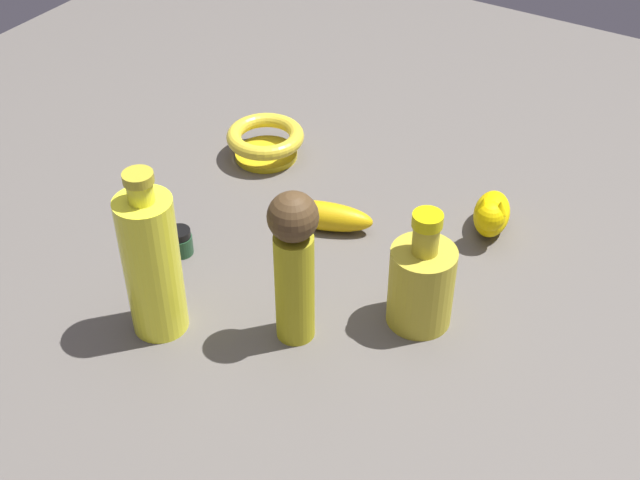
{
  "coord_description": "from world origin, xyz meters",
  "views": [
    {
      "loc": [
        -0.82,
        -0.51,
        0.82
      ],
      "look_at": [
        0.0,
        0.0,
        0.04
      ],
      "focal_mm": 48.05,
      "sensor_mm": 36.0,
      "label": 1
    }
  ],
  "objects_px": {
    "nail_polish_jar": "(180,241)",
    "cat_figurine": "(491,214)",
    "bowl": "(265,140)",
    "bottle_short": "(421,282)",
    "bottle_tall": "(152,263)",
    "banana": "(323,216)",
    "person_figure_adult": "(294,262)"
  },
  "relations": [
    {
      "from": "nail_polish_jar",
      "to": "person_figure_adult",
      "type": "bearing_deg",
      "value": -102.37
    },
    {
      "from": "bottle_short",
      "to": "bowl",
      "type": "bearing_deg",
      "value": 61.16
    },
    {
      "from": "bottle_tall",
      "to": "bowl",
      "type": "distance_m",
      "value": 0.44
    },
    {
      "from": "bottle_tall",
      "to": "person_figure_adult",
      "type": "height_order",
      "value": "bottle_tall"
    },
    {
      "from": "cat_figurine",
      "to": "bowl",
      "type": "bearing_deg",
      "value": 90.9
    },
    {
      "from": "nail_polish_jar",
      "to": "cat_figurine",
      "type": "distance_m",
      "value": 0.47
    },
    {
      "from": "bowl",
      "to": "person_figure_adult",
      "type": "bearing_deg",
      "value": -140.21
    },
    {
      "from": "bowl",
      "to": "bottle_short",
      "type": "bearing_deg",
      "value": -118.84
    },
    {
      "from": "bottle_short",
      "to": "nail_polish_jar",
      "type": "distance_m",
      "value": 0.37
    },
    {
      "from": "banana",
      "to": "bottle_short",
      "type": "xyz_separation_m",
      "value": [
        -0.11,
        -0.22,
        0.04
      ]
    },
    {
      "from": "bowl",
      "to": "nail_polish_jar",
      "type": "bearing_deg",
      "value": -171.99
    },
    {
      "from": "cat_figurine",
      "to": "bowl",
      "type": "xyz_separation_m",
      "value": [
        -0.01,
        0.41,
        -0.0
      ]
    },
    {
      "from": "nail_polish_jar",
      "to": "bottle_tall",
      "type": "bearing_deg",
      "value": -150.88
    },
    {
      "from": "banana",
      "to": "bottle_short",
      "type": "height_order",
      "value": "bottle_short"
    },
    {
      "from": "banana",
      "to": "nail_polish_jar",
      "type": "relative_size",
      "value": 3.76
    },
    {
      "from": "bottle_tall",
      "to": "cat_figurine",
      "type": "distance_m",
      "value": 0.52
    },
    {
      "from": "person_figure_adult",
      "to": "bottle_short",
      "type": "height_order",
      "value": "person_figure_adult"
    },
    {
      "from": "person_figure_adult",
      "to": "cat_figurine",
      "type": "height_order",
      "value": "person_figure_adult"
    },
    {
      "from": "banana",
      "to": "cat_figurine",
      "type": "bearing_deg",
      "value": -169.2
    },
    {
      "from": "person_figure_adult",
      "to": "bottle_short",
      "type": "xyz_separation_m",
      "value": [
        0.11,
        -0.13,
        -0.06
      ]
    },
    {
      "from": "bottle_short",
      "to": "nail_polish_jar",
      "type": "xyz_separation_m",
      "value": [
        -0.06,
        0.37,
        -0.05
      ]
    },
    {
      "from": "bottle_tall",
      "to": "cat_figurine",
      "type": "height_order",
      "value": "bottle_tall"
    },
    {
      "from": "bottle_short",
      "to": "cat_figurine",
      "type": "distance_m",
      "value": 0.23
    },
    {
      "from": "bottle_short",
      "to": "cat_figurine",
      "type": "height_order",
      "value": "bottle_short"
    },
    {
      "from": "bottle_tall",
      "to": "cat_figurine",
      "type": "xyz_separation_m",
      "value": [
        0.42,
        -0.3,
        -0.07
      ]
    },
    {
      "from": "banana",
      "to": "bottle_tall",
      "type": "xyz_separation_m",
      "value": [
        -0.3,
        0.07,
        0.09
      ]
    },
    {
      "from": "bottle_tall",
      "to": "banana",
      "type": "bearing_deg",
      "value": -13.88
    },
    {
      "from": "nail_polish_jar",
      "to": "bowl",
      "type": "height_order",
      "value": "bowl"
    },
    {
      "from": "banana",
      "to": "person_figure_adult",
      "type": "bearing_deg",
      "value": 94.28
    },
    {
      "from": "bottle_tall",
      "to": "bowl",
      "type": "height_order",
      "value": "bottle_tall"
    },
    {
      "from": "person_figure_adult",
      "to": "nail_polish_jar",
      "type": "distance_m",
      "value": 0.27
    },
    {
      "from": "bottle_tall",
      "to": "nail_polish_jar",
      "type": "bearing_deg",
      "value": 29.12
    }
  ]
}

